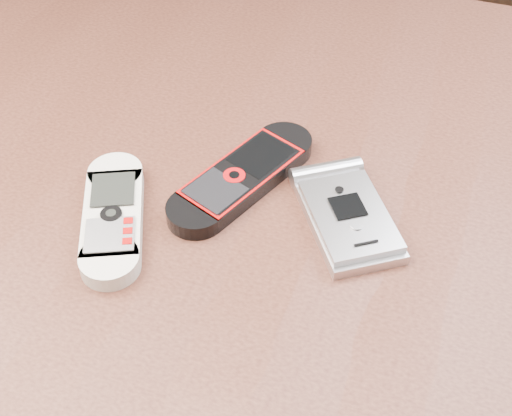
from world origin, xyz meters
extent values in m
cube|color=black|center=(0.00, 0.00, 0.73)|extent=(1.20, 0.80, 0.03)
cube|color=black|center=(-0.54, 0.34, 0.36)|extent=(0.06, 0.06, 0.71)
cube|color=beige|center=(-0.10, -0.04, 0.76)|extent=(0.10, 0.14, 0.02)
cube|color=black|center=(-0.02, 0.03, 0.76)|extent=(0.10, 0.16, 0.02)
cube|color=silver|center=(0.08, 0.02, 0.76)|extent=(0.11, 0.13, 0.02)
camera|label=1|loc=(0.13, -0.37, 1.16)|focal=50.00mm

